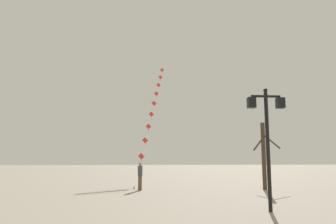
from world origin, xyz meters
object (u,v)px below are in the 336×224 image
object	(u,v)px
twin_lantern_lamp_post	(267,125)
kite_flyer	(140,175)
bare_tree	(264,154)
kite_train	(153,108)

from	to	relation	value
twin_lantern_lamp_post	kite_flyer	world-z (taller)	twin_lantern_lamp_post
twin_lantern_lamp_post	bare_tree	bearing A→B (deg)	70.11
bare_tree	twin_lantern_lamp_post	bearing A→B (deg)	-109.89
kite_flyer	twin_lantern_lamp_post	bearing A→B (deg)	-143.54
twin_lantern_lamp_post	kite_train	xyz separation A→B (m)	(-3.72, 17.02, 3.22)
kite_train	bare_tree	xyz separation A→B (m)	(6.70, -8.76, -4.20)
twin_lantern_lamp_post	bare_tree	xyz separation A→B (m)	(2.99, 8.25, -0.97)
kite_train	kite_flyer	distance (m)	10.29
kite_train	bare_tree	world-z (taller)	kite_train
kite_flyer	bare_tree	world-z (taller)	bare_tree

